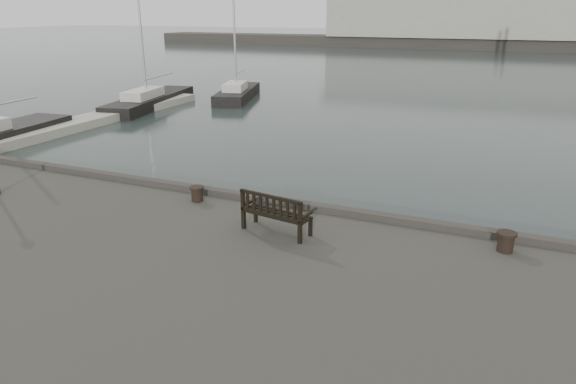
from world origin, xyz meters
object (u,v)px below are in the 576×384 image
bench (276,220)px  yacht_b (151,103)px  bollard_left (197,194)px  yacht_d (238,96)px  bollard_right (506,242)px

bench → yacht_b: 28.27m
bollard_left → yacht_d: (-12.29, 24.90, -1.54)m
bollard_left → yacht_d: yacht_d is taller
bench → bollard_right: bearing=21.1°
yacht_b → yacht_d: size_ratio=1.32×
bench → yacht_b: yacht_b is taller
bench → bollard_right: (5.14, 1.09, -0.09)m
yacht_b → bollard_right: bearing=-49.5°
bollard_left → yacht_b: yacht_b is taller
bollard_right → yacht_d: yacht_d is taller
bench → yacht_b: bearing=142.8°
bollard_right → bench: bearing=-168.1°
yacht_b → bollard_left: bearing=-60.8°
bollard_left → yacht_d: bearing=116.3°
bollard_right → yacht_d: size_ratio=0.04×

